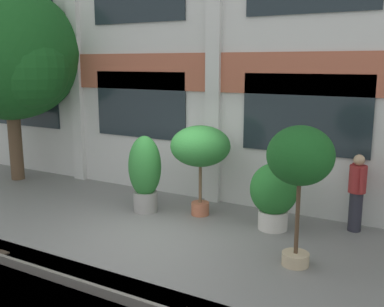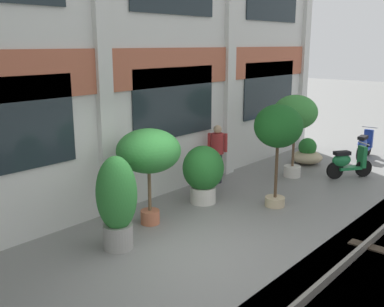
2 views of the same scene
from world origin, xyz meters
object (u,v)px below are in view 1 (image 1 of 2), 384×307
potted_plant_stone_basin (145,172)px  potted_plant_ribbed_drum (274,193)px  broadleaf_tree (9,58)px  potted_plant_low_pan (200,148)px  resident_by_doorway (357,191)px  potted_plant_tall_urn (300,160)px

potted_plant_stone_basin → potted_plant_ribbed_drum: bearing=7.7°
potted_plant_stone_basin → broadleaf_tree: bearing=174.1°
potted_plant_stone_basin → potted_plant_low_pan: bearing=19.1°
broadleaf_tree → potted_plant_low_pan: (6.11, -0.10, -1.94)m
potted_plant_ribbed_drum → potted_plant_stone_basin: (-2.89, -0.39, 0.16)m
potted_plant_low_pan → resident_by_doorway: 3.31m
potted_plant_tall_urn → potted_plant_ribbed_drum: bearing=122.9°
potted_plant_tall_urn → potted_plant_low_pan: size_ratio=1.18×
potted_plant_tall_urn → resident_by_doorway: 2.40m
potted_plant_ribbed_drum → resident_by_doorway: size_ratio=0.87×
broadleaf_tree → potted_plant_stone_basin: 5.56m
broadleaf_tree → potted_plant_ribbed_drum: size_ratio=3.95×
potted_plant_low_pan → resident_by_doorway: size_ratio=1.28×
broadleaf_tree → potted_plant_low_pan: broadleaf_tree is taller
potted_plant_low_pan → resident_by_doorway: (3.16, 0.70, -0.68)m
potted_plant_ribbed_drum → resident_by_doorway: resident_by_doorway is taller
resident_by_doorway → broadleaf_tree: bearing=-27.0°
potted_plant_low_pan → broadleaf_tree: bearing=179.1°
broadleaf_tree → potted_plant_low_pan: 6.42m
potted_plant_ribbed_drum → potted_plant_stone_basin: 2.92m
broadleaf_tree → resident_by_doorway: broadleaf_tree is taller
potted_plant_ribbed_drum → resident_by_doorway: 1.63m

